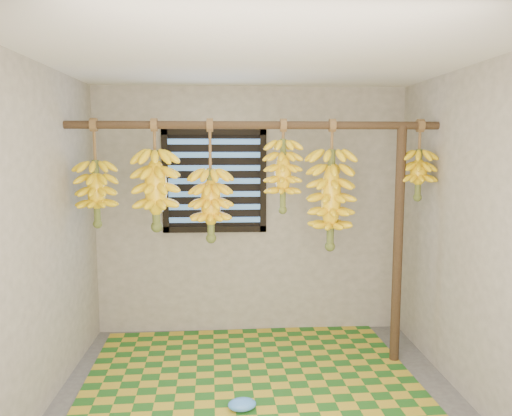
{
  "coord_description": "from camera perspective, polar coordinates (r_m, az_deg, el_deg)",
  "views": [
    {
      "loc": [
        -0.21,
        -3.33,
        1.83
      ],
      "look_at": [
        0.0,
        0.55,
        1.35
      ],
      "focal_mm": 35.0,
      "sensor_mm": 36.0,
      "label": 1
    }
  ],
  "objects": [
    {
      "name": "floor",
      "position": [
        3.81,
        0.49,
        -21.75
      ],
      "size": [
        3.0,
        3.0,
        0.01
      ],
      "primitive_type": "cube",
      "color": "#4B4B4B",
      "rests_on": "ground"
    },
    {
      "name": "ceiling",
      "position": [
        3.39,
        0.54,
        16.81
      ],
      "size": [
        3.0,
        3.0,
        0.01
      ],
      "primitive_type": "cube",
      "color": "silver",
      "rests_on": "wall_back"
    },
    {
      "name": "wall_back",
      "position": [
        4.88,
        -0.62,
        -0.37
      ],
      "size": [
        3.0,
        0.01,
        2.4
      ],
      "primitive_type": "cube",
      "color": "slate",
      "rests_on": "floor"
    },
    {
      "name": "wall_left",
      "position": [
        3.63,
        -23.99,
        -3.58
      ],
      "size": [
        0.01,
        3.0,
        2.4
      ],
      "primitive_type": "cube",
      "color": "slate",
      "rests_on": "floor"
    },
    {
      "name": "wall_right",
      "position": [
        3.8,
        23.81,
        -3.11
      ],
      "size": [
        0.01,
        3.0,
        2.4
      ],
      "primitive_type": "cube",
      "color": "slate",
      "rests_on": "floor"
    },
    {
      "name": "window",
      "position": [
        4.82,
        -4.77,
        3.09
      ],
      "size": [
        1.0,
        0.04,
        1.0
      ],
      "color": "black",
      "rests_on": "wall_back"
    },
    {
      "name": "hanging_pole",
      "position": [
        4.04,
        -0.12,
        9.45
      ],
      "size": [
        3.0,
        0.06,
        0.06
      ],
      "primitive_type": "cylinder",
      "rotation": [
        0.0,
        1.57,
        0.0
      ],
      "color": "#452F1C",
      "rests_on": "wall_left"
    },
    {
      "name": "support_post",
      "position": [
        4.35,
        15.91,
        -4.23
      ],
      "size": [
        0.08,
        0.08,
        2.0
      ],
      "primitive_type": "cylinder",
      "color": "#452F1C",
      "rests_on": "floor"
    },
    {
      "name": "woven_mat",
      "position": [
        4.2,
        -0.64,
        -18.74
      ],
      "size": [
        2.67,
        2.17,
        0.01
      ],
      "primitive_type": "cube",
      "rotation": [
        0.0,
        0.0,
        0.04
      ],
      "color": "#1E5A1A",
      "rests_on": "floor"
    },
    {
      "name": "plastic_bag",
      "position": [
        3.72,
        -1.61,
        -21.53
      ],
      "size": [
        0.22,
        0.17,
        0.08
      ],
      "primitive_type": "ellipsoid",
      "rotation": [
        0.0,
        0.0,
        0.14
      ],
      "color": "#3F86ED",
      "rests_on": "woven_mat"
    },
    {
      "name": "banana_bunch_a",
      "position": [
        4.18,
        -17.77,
        1.62
      ],
      "size": [
        0.32,
        0.32,
        0.86
      ],
      "color": "brown",
      "rests_on": "hanging_pole"
    },
    {
      "name": "banana_bunch_b",
      "position": [
        4.09,
        -11.38,
        2.05
      ],
      "size": [
        0.36,
        0.36,
        0.89
      ],
      "color": "brown",
      "rests_on": "hanging_pole"
    },
    {
      "name": "banana_bunch_c",
      "position": [
        4.06,
        -5.2,
        0.38
      ],
      "size": [
        0.33,
        0.33,
        0.99
      ],
      "color": "brown",
      "rests_on": "hanging_pole"
    },
    {
      "name": "banana_bunch_d",
      "position": [
        4.06,
        3.09,
        3.69
      ],
      "size": [
        0.3,
        0.3,
        0.76
      ],
      "color": "brown",
      "rests_on": "hanging_pole"
    },
    {
      "name": "banana_bunch_e",
      "position": [
        4.14,
        8.55,
        0.96
      ],
      "size": [
        0.39,
        0.39,
        1.06
      ],
      "color": "brown",
      "rests_on": "hanging_pole"
    },
    {
      "name": "banana_bunch_f",
      "position": [
        4.33,
        18.06,
        3.67
      ],
      "size": [
        0.28,
        0.28,
        0.66
      ],
      "color": "brown",
      "rests_on": "hanging_pole"
    }
  ]
}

